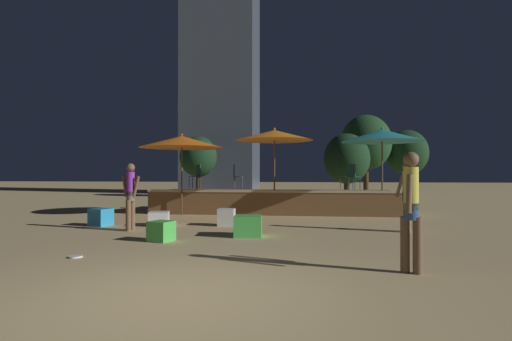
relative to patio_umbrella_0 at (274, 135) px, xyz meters
name	(u,v)px	position (x,y,z in m)	size (l,w,h in m)	color
ground_plane	(179,296)	(-0.39, -9.04, -2.73)	(120.00, 120.00, 0.00)	tan
wooden_deck	(275,201)	(-0.09, 1.24, -2.33)	(8.71, 2.79, 0.86)	brown
patio_umbrella_0	(274,135)	(0.00, 0.00, 0.00)	(2.64, 2.64, 2.99)	brown
patio_umbrella_1	(182,142)	(-3.17, -0.31, -0.22)	(2.88, 2.88, 2.80)	brown
patio_umbrella_2	(382,136)	(3.55, -0.06, -0.06)	(2.65, 2.65, 2.95)	brown
cube_seat_0	(159,219)	(-2.93, -3.04, -2.54)	(0.64, 0.64, 0.38)	white
cube_seat_1	(248,226)	(-0.23, -4.57, -2.49)	(0.67, 0.67, 0.47)	#4CC651
cube_seat_2	(161,231)	(-1.97, -5.44, -2.52)	(0.56, 0.56, 0.42)	#4CC651
cube_seat_3	(226,217)	(-1.09, -2.82, -2.50)	(0.47, 0.47, 0.46)	white
cube_seat_4	(101,217)	(-4.49, -3.28, -2.49)	(0.60, 0.60, 0.47)	#2D9EDB
person_0	(411,207)	(2.58, -7.59, -1.78)	(0.29, 0.50, 1.74)	brown
person_1	(407,194)	(3.52, -3.41, -1.81)	(0.47, 0.29, 1.70)	#997051
person_2	(130,194)	(-3.29, -4.06, -1.82)	(0.53, 0.29, 1.68)	brown
bistro_chair_0	(197,174)	(-3.10, 1.32, -1.32)	(0.48, 0.48, 0.90)	#1E4C47
bistro_chair_1	(347,174)	(2.59, 1.61, -1.32)	(0.40, 0.40, 0.90)	#47474C
bistro_chair_2	(352,174)	(2.67, 0.66, -1.32)	(0.48, 0.48, 0.90)	#1E4C47
bistro_chair_3	(236,174)	(-1.57, 1.37, -1.32)	(0.40, 0.40, 0.90)	#47474C
frisbee_disc	(76,257)	(-2.81, -7.21, -2.71)	(0.22, 0.22, 0.03)	white
background_tree_0	(407,153)	(6.72, 9.82, -0.15)	(2.32, 2.32, 3.87)	#3D2B1C
background_tree_1	(347,159)	(3.05, 6.44, -0.58)	(2.25, 2.25, 3.39)	#3D2B1C
background_tree_2	(366,143)	(4.34, 8.99, 0.38)	(2.78, 2.78, 4.65)	#3D2B1C
background_tree_3	(198,157)	(-5.49, 10.22, -0.29)	(2.27, 2.27, 3.70)	#3D2B1C
distant_building	(221,90)	(-5.08, 14.98, 4.77)	(5.13, 4.35, 14.99)	#4C5666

